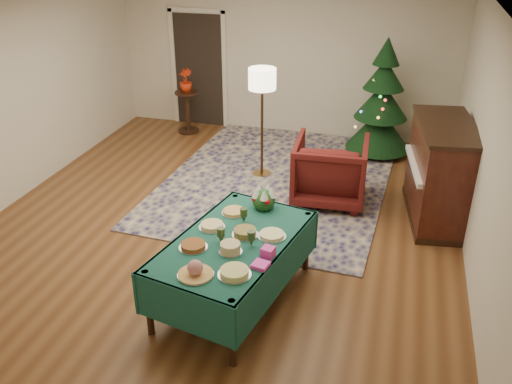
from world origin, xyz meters
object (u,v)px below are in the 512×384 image
(potted_plant, at_px, (186,85))
(armchair, at_px, (330,168))
(christmas_tree, at_px, (382,103))
(piano, at_px, (440,173))
(buffet_table, at_px, (234,252))
(side_table, at_px, (188,113))
(gift_box, at_px, (268,252))
(floor_lamp, at_px, (262,86))

(potted_plant, bearing_deg, armchair, -34.61)
(christmas_tree, distance_m, piano, 2.23)
(buffet_table, relative_size, side_table, 2.66)
(armchair, height_order, piano, piano)
(potted_plant, relative_size, piano, 0.26)
(christmas_tree, bearing_deg, buffet_table, -104.60)
(gift_box, bearing_deg, floor_lamp, 105.82)
(buffet_table, distance_m, piano, 3.11)
(side_table, height_order, christmas_tree, christmas_tree)
(potted_plant, bearing_deg, buffet_table, -62.77)
(gift_box, relative_size, potted_plant, 0.28)
(buffet_table, bearing_deg, piano, 49.15)
(potted_plant, height_order, christmas_tree, christmas_tree)
(buffet_table, xyz_separation_m, gift_box, (0.40, -0.19, 0.19))
(gift_box, relative_size, floor_lamp, 0.07)
(piano, bearing_deg, christmas_tree, 113.68)
(floor_lamp, relative_size, side_table, 2.17)
(armchair, height_order, potted_plant, armchair)
(buffet_table, relative_size, piano, 1.28)
(armchair, relative_size, potted_plant, 2.45)
(buffet_table, distance_m, potted_plant, 5.03)
(buffet_table, bearing_deg, floor_lamp, 99.57)
(side_table, bearing_deg, buffet_table, -62.77)
(potted_plant, distance_m, christmas_tree, 3.44)
(piano, bearing_deg, armchair, 175.72)
(side_table, bearing_deg, armchair, -34.61)
(side_table, xyz_separation_m, piano, (4.33, -2.12, 0.27))
(gift_box, bearing_deg, piano, 57.29)
(armchair, xyz_separation_m, christmas_tree, (0.53, 1.93, 0.37))
(gift_box, height_order, floor_lamp, floor_lamp)
(side_table, bearing_deg, gift_box, -59.90)
(buffet_table, height_order, side_table, side_table)
(armchair, xyz_separation_m, potted_plant, (-2.91, 2.01, 0.38))
(christmas_tree, bearing_deg, armchair, -105.31)
(armchair, distance_m, side_table, 3.54)
(buffet_table, xyz_separation_m, christmas_tree, (1.14, 4.38, 0.29))
(buffet_table, xyz_separation_m, armchair, (0.61, 2.46, -0.08))
(floor_lamp, bearing_deg, buffet_table, -80.43)
(floor_lamp, xyz_separation_m, potted_plant, (-1.79, 1.44, -0.53))
(armchair, bearing_deg, gift_box, 82.33)
(floor_lamp, bearing_deg, piano, -14.95)
(gift_box, distance_m, floor_lamp, 3.41)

